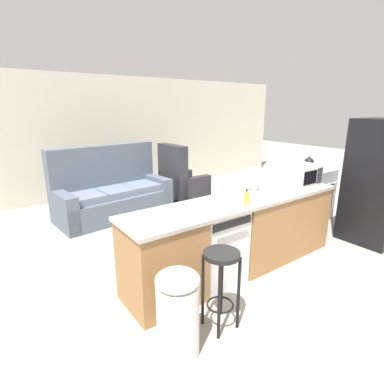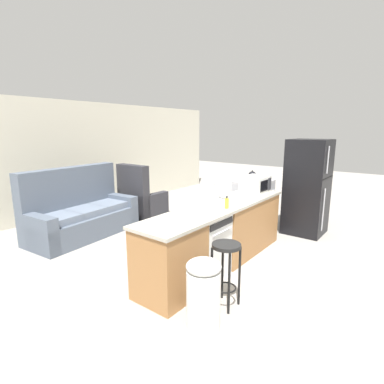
{
  "view_description": "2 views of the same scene",
  "coord_description": "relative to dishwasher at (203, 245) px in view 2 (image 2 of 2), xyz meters",
  "views": [
    {
      "loc": [
        -2.27,
        -2.37,
        1.93
      ],
      "look_at": [
        0.03,
        0.8,
        0.82
      ],
      "focal_mm": 28.0,
      "sensor_mm": 36.0,
      "label": 1
    },
    {
      "loc": [
        -3.36,
        -2.23,
        1.96
      ],
      "look_at": [
        0.47,
        0.74,
        0.94
      ],
      "focal_mm": 28.0,
      "sensor_mm": 36.0,
      "label": 2
    }
  ],
  "objects": [
    {
      "name": "ground_plane",
      "position": [
        0.25,
        0.0,
        -0.42
      ],
      "size": [
        24.0,
        24.0,
        0.0
      ],
      "primitive_type": "plane",
      "color": "gray"
    },
    {
      "name": "wall_back",
      "position": [
        0.55,
        4.2,
        0.88
      ],
      "size": [
        10.0,
        0.06,
        2.6
      ],
      "color": "beige",
      "rests_on": "ground_plane"
    },
    {
      "name": "kitchen_counter",
      "position": [
        0.49,
        0.0,
        -0.0
      ],
      "size": [
        2.94,
        0.66,
        0.9
      ],
      "color": "#9E6B3D",
      "rests_on": "ground_plane"
    },
    {
      "name": "dishwasher",
      "position": [
        0.0,
        0.0,
        0.0
      ],
      "size": [
        0.58,
        0.61,
        0.84
      ],
      "color": "silver",
      "rests_on": "ground_plane"
    },
    {
      "name": "stove_range",
      "position": [
        2.6,
        0.55,
        0.03
      ],
      "size": [
        0.76,
        0.68,
        0.9
      ],
      "color": "#A8AAB2",
      "rests_on": "ground_plane"
    },
    {
      "name": "refrigerator",
      "position": [
        2.6,
        -0.55,
        0.47
      ],
      "size": [
        0.72,
        0.73,
        1.78
      ],
      "color": "black",
      "rests_on": "ground_plane"
    },
    {
      "name": "microwave",
      "position": [
        1.53,
        -0.0,
        0.62
      ],
      "size": [
        0.5,
        0.37,
        0.28
      ],
      "color": "white",
      "rests_on": "kitchen_counter"
    },
    {
      "name": "sink_faucet",
      "position": [
        0.51,
        0.18,
        0.61
      ],
      "size": [
        0.07,
        0.18,
        0.3
      ],
      "color": "silver",
      "rests_on": "kitchen_counter"
    },
    {
      "name": "paper_towel_roll",
      "position": [
        0.84,
        0.21,
        0.62
      ],
      "size": [
        0.14,
        0.14,
        0.28
      ],
      "color": "#4C4C51",
      "rests_on": "kitchen_counter"
    },
    {
      "name": "soap_bottle",
      "position": [
        0.31,
        -0.17,
        0.55
      ],
      "size": [
        0.06,
        0.06,
        0.18
      ],
      "color": "yellow",
      "rests_on": "kitchen_counter"
    },
    {
      "name": "kettle",
      "position": [
        2.77,
        0.68,
        0.56
      ],
      "size": [
        0.21,
        0.17,
        0.19
      ],
      "color": "black",
      "rests_on": "stove_range"
    },
    {
      "name": "bar_stool",
      "position": [
        -0.46,
        -0.64,
        0.11
      ],
      "size": [
        0.32,
        0.32,
        0.74
      ],
      "color": "black",
      "rests_on": "ground_plane"
    },
    {
      "name": "trash_bin",
      "position": [
        -0.93,
        -0.68,
        -0.04
      ],
      "size": [
        0.35,
        0.35,
        0.74
      ],
      "color": "white",
      "rests_on": "ground_plane"
    },
    {
      "name": "couch",
      "position": [
        -0.13,
        2.77,
        -0.03
      ],
      "size": [
        2.08,
        1.1,
        1.27
      ],
      "color": "#515B6B",
      "rests_on": "ground_plane"
    },
    {
      "name": "armchair",
      "position": [
        1.43,
        2.8,
        -0.07
      ],
      "size": [
        0.8,
        0.85,
        1.2
      ],
      "color": "#2D2D33",
      "rests_on": "ground_plane"
    }
  ]
}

